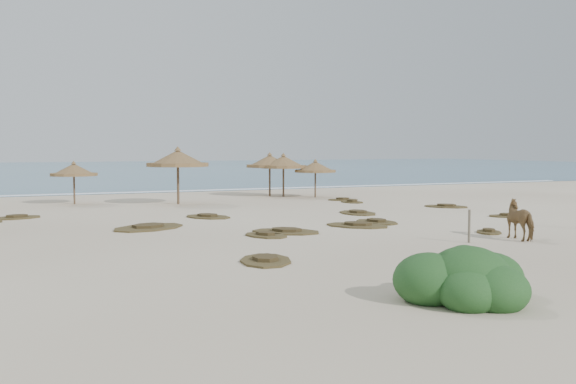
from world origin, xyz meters
name	(u,v)px	position (x,y,z in m)	size (l,w,h in m)	color
ground	(377,238)	(0.00, 0.00, 0.00)	(160.00, 160.00, 0.00)	beige
ocean	(95,169)	(0.00, 75.00, 0.00)	(200.00, 100.00, 0.01)	#29607C
foam_line	(184,191)	(0.00, 26.00, 0.00)	(70.00, 0.60, 0.01)	white
palapa_1	(74,170)	(-8.18, 18.12, 1.86)	(3.33, 3.33, 2.39)	brown
palapa_2	(178,159)	(-2.97, 15.74, 2.47)	(3.81, 3.81, 3.18)	brown
palapa_3	(283,163)	(4.45, 18.35, 2.15)	(3.58, 3.58, 2.78)	brown
palapa_4	(270,162)	(3.86, 19.18, 2.19)	(3.16, 3.16, 2.82)	brown
palapa_5	(315,167)	(6.03, 17.00, 1.87)	(2.80, 2.80, 2.41)	brown
horse	(522,220)	(4.35, -2.24, 0.68)	(0.73, 1.61, 1.36)	brown
fence_post_near	(469,226)	(2.23, -2.09, 0.55)	(0.08, 0.08, 1.09)	#69604F
bush	(467,280)	(-3.10, -8.47, 0.43)	(2.93, 2.58, 1.31)	#2A5926
scrub_1	(148,227)	(-6.62, 5.90, 0.05)	(3.69, 3.29, 0.16)	brown
scrub_2	(266,235)	(-3.30, 2.01, 0.05)	(1.72, 2.09, 0.16)	brown
scrub_3	(358,213)	(3.53, 7.40, 0.05)	(1.72, 2.48, 0.16)	brown
scrub_4	(509,216)	(9.05, 3.45, 0.05)	(2.14, 1.92, 0.16)	brown
scrub_5	(446,206)	(9.43, 8.41, 0.05)	(2.60, 2.68, 0.16)	brown
scrub_6	(16,217)	(-11.23, 11.73, 0.05)	(2.42, 1.91, 0.16)	brown
scrub_7	(343,199)	(6.55, 14.38, 0.05)	(2.09, 1.77, 0.16)	brown
scrub_9	(357,225)	(1.08, 3.19, 0.05)	(2.92, 3.04, 0.16)	brown
scrub_10	(352,202)	(6.29, 12.81, 0.05)	(1.21, 1.72, 0.16)	brown
scrub_11	(266,260)	(-5.18, -2.65, 0.05)	(2.03, 2.51, 0.16)	brown
scrub_12	(489,232)	(4.47, -0.47, 0.05)	(1.43, 1.60, 0.16)	brown
scrub_13	(208,216)	(-3.42, 8.66, 0.05)	(2.46, 2.77, 0.16)	brown
scrub_14	(377,222)	(2.41, 3.91, 0.05)	(1.62, 2.30, 0.16)	brown
scrub_15	(286,231)	(-2.25, 2.63, 0.05)	(3.05, 2.96, 0.16)	brown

